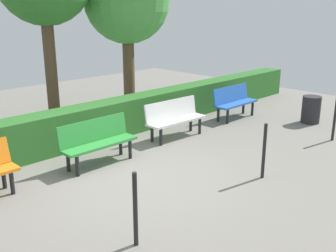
{
  "coord_description": "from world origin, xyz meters",
  "views": [
    {
      "loc": [
        4.19,
        5.1,
        2.92
      ],
      "look_at": [
        -1.35,
        -0.45,
        0.55
      ],
      "focal_mm": 42.45,
      "sensor_mm": 36.0,
      "label": 1
    }
  ],
  "objects_px": {
    "bench_white": "(174,117)",
    "bench_green": "(97,140)",
    "bench_blue": "(234,101)",
    "trash_bin": "(311,110)",
    "tree_near": "(127,2)"
  },
  "relations": [
    {
      "from": "bench_white",
      "to": "bench_green",
      "type": "xyz_separation_m",
      "value": [
        2.21,
        0.1,
        -0.0
      ]
    },
    {
      "from": "bench_blue",
      "to": "trash_bin",
      "type": "relative_size",
      "value": 2.06
    },
    {
      "from": "tree_near",
      "to": "bench_blue",
      "type": "bearing_deg",
      "value": 127.65
    },
    {
      "from": "bench_green",
      "to": "tree_near",
      "type": "xyz_separation_m",
      "value": [
        -2.78,
        -2.4,
        2.55
      ]
    },
    {
      "from": "bench_blue",
      "to": "bench_white",
      "type": "distance_m",
      "value": 2.33
    },
    {
      "from": "tree_near",
      "to": "trash_bin",
      "type": "distance_m",
      "value": 5.55
    },
    {
      "from": "bench_green",
      "to": "tree_near",
      "type": "distance_m",
      "value": 4.47
    },
    {
      "from": "bench_blue",
      "to": "bench_green",
      "type": "height_order",
      "value": "same"
    },
    {
      "from": "bench_white",
      "to": "bench_green",
      "type": "bearing_deg",
      "value": 5.36
    },
    {
      "from": "bench_white",
      "to": "tree_near",
      "type": "height_order",
      "value": "tree_near"
    },
    {
      "from": "bench_blue",
      "to": "trash_bin",
      "type": "xyz_separation_m",
      "value": [
        -1.05,
        1.69,
        -0.13
      ]
    },
    {
      "from": "trash_bin",
      "to": "bench_white",
      "type": "bearing_deg",
      "value": -26.35
    },
    {
      "from": "bench_blue",
      "to": "trash_bin",
      "type": "height_order",
      "value": "bench_blue"
    },
    {
      "from": "bench_green",
      "to": "trash_bin",
      "type": "height_order",
      "value": "bench_green"
    },
    {
      "from": "bench_green",
      "to": "tree_near",
      "type": "height_order",
      "value": "tree_near"
    }
  ]
}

